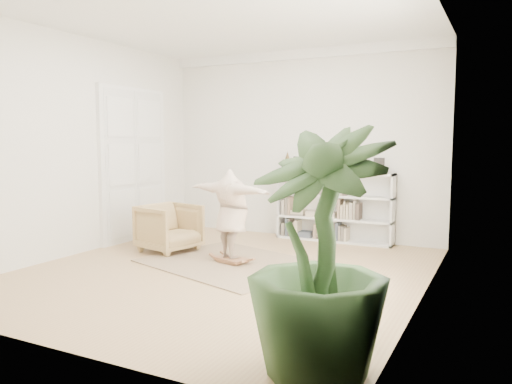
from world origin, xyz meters
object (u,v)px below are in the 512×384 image
Objects in this scene: person at (231,211)px; houseplant at (319,253)px; bookshelf at (334,208)px; rocker_board at (232,259)px; armchair at (169,228)px.

person is 3.76m from houseplant.
person is at bearing 130.12° from houseplant.
bookshelf is 3.78× the size of rocker_board.
bookshelf is at bearing -34.19° from armchair.
person reaches higher than armchair.
person is at bearing -162.59° from rocker_board.
houseplant is at bearing 147.53° from person.
armchair reaches higher than rocker_board.
houseplant is (2.42, -2.87, 0.94)m from rocker_board.
houseplant is at bearing -116.89° from armchair.
bookshelf reaches higher than armchair.
person is (-0.86, -2.36, 0.17)m from bookshelf.
bookshelf is 1.09× the size of houseplant.
rocker_board is at bearing -110.14° from bookshelf.
rocker_board is 0.35× the size of person.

